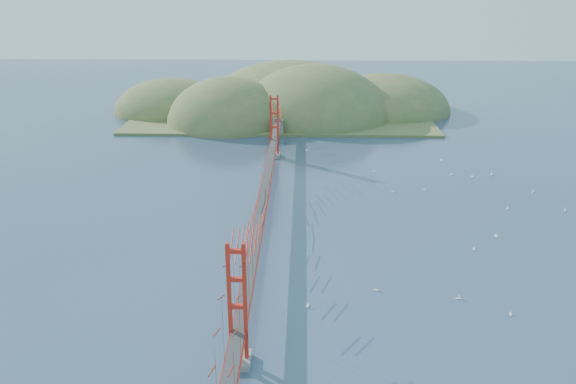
{
  "coord_description": "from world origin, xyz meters",
  "views": [
    {
      "loc": [
        5.4,
        -70.3,
        31.71
      ],
      "look_at": [
        3.38,
        0.0,
        4.57
      ],
      "focal_mm": 35.0,
      "sensor_mm": 36.0,
      "label": 1
    }
  ],
  "objects_px": {
    "sailboat_2": "(459,298)",
    "sailboat_0": "(511,313)",
    "bridge": "(263,174)",
    "sailboat_1": "(393,191)"
  },
  "relations": [
    {
      "from": "sailboat_1",
      "to": "sailboat_0",
      "type": "bearing_deg",
      "value": -78.54
    },
    {
      "from": "sailboat_1",
      "to": "sailboat_0",
      "type": "height_order",
      "value": "sailboat_0"
    },
    {
      "from": "bridge",
      "to": "sailboat_0",
      "type": "relative_size",
      "value": 165.82
    },
    {
      "from": "bridge",
      "to": "sailboat_2",
      "type": "distance_m",
      "value": 29.84
    },
    {
      "from": "sailboat_1",
      "to": "bridge",
      "type": "bearing_deg",
      "value": -148.36
    },
    {
      "from": "bridge",
      "to": "sailboat_2",
      "type": "bearing_deg",
      "value": -41.17
    },
    {
      "from": "sailboat_2",
      "to": "sailboat_0",
      "type": "bearing_deg",
      "value": -31.41
    },
    {
      "from": "sailboat_1",
      "to": "sailboat_0",
      "type": "relative_size",
      "value": 0.98
    },
    {
      "from": "bridge",
      "to": "sailboat_1",
      "type": "relative_size",
      "value": 168.75
    },
    {
      "from": "sailboat_1",
      "to": "sailboat_2",
      "type": "distance_m",
      "value": 31.22
    }
  ]
}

